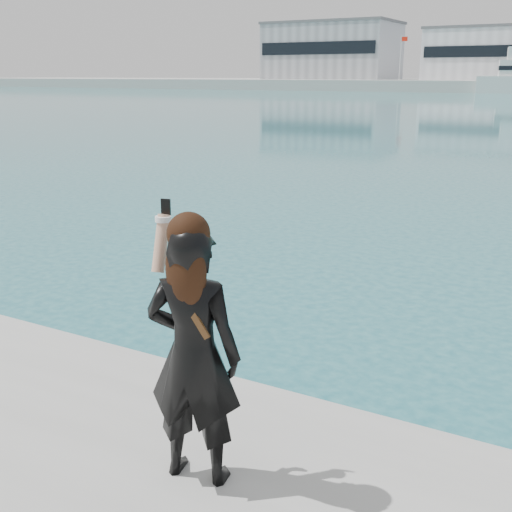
# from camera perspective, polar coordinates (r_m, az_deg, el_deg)

# --- Properties ---
(warehouse_grey_left) EXTENTS (26.52, 16.36, 11.50)m
(warehouse_grey_left) POSITION_cam_1_polar(r_m,az_deg,el_deg) (142.44, 6.79, 17.66)
(warehouse_grey_left) COLOR gray
(warehouse_grey_left) RESTS_ON far_quay
(warehouse_white) EXTENTS (24.48, 15.35, 9.50)m
(warehouse_white) POSITION_cam_1_polar(r_m,az_deg,el_deg) (132.91, 20.54, 16.51)
(warehouse_white) COLOR silver
(warehouse_white) RESTS_ON far_quay
(flagpole_left) EXTENTS (1.28, 0.16, 8.00)m
(flagpole_left) POSITION_cam_1_polar(r_m,az_deg,el_deg) (129.91, 12.76, 17.04)
(flagpole_left) COLOR silver
(flagpole_left) RESTS_ON far_quay
(woman) EXTENTS (0.61, 0.47, 1.59)m
(woman) POSITION_cam_1_polar(r_m,az_deg,el_deg) (3.59, -5.63, -8.10)
(woman) COLOR black
(woman) RESTS_ON near_quay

